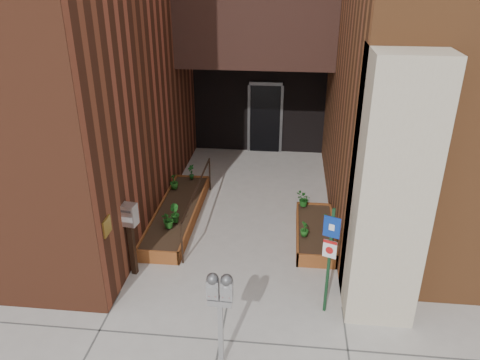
% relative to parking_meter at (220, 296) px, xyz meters
% --- Properties ---
extents(ground, '(80.00, 80.00, 0.00)m').
position_rel_parking_meter_xyz_m(ground, '(-0.09, 1.48, -1.28)').
color(ground, '#9E9991').
rests_on(ground, ground).
extents(planter_left, '(0.90, 3.60, 0.30)m').
position_rel_parking_meter_xyz_m(planter_left, '(-1.64, 4.18, -1.14)').
color(planter_left, brown).
rests_on(planter_left, ground).
extents(planter_right, '(0.80, 2.20, 0.30)m').
position_rel_parking_meter_xyz_m(planter_right, '(1.51, 3.68, -1.14)').
color(planter_right, brown).
rests_on(planter_right, ground).
extents(handrail, '(0.04, 3.34, 0.90)m').
position_rel_parking_meter_xyz_m(handrail, '(-1.14, 4.13, -0.53)').
color(handrail, black).
rests_on(handrail, ground).
extents(parking_meter, '(0.37, 0.17, 1.65)m').
position_rel_parking_meter_xyz_m(parking_meter, '(0.00, 0.00, 0.00)').
color(parking_meter, '#9D9D9F').
rests_on(parking_meter, ground).
extents(sign_post, '(0.26, 0.12, 2.00)m').
position_rel_parking_meter_xyz_m(sign_post, '(1.59, 1.36, -0.04)').
color(sign_post, '#14381D').
rests_on(sign_post, ground).
extents(payment_dropbox, '(0.33, 0.27, 1.50)m').
position_rel_parking_meter_xyz_m(payment_dropbox, '(-1.99, 2.06, -0.19)').
color(payment_dropbox, black).
rests_on(payment_dropbox, ground).
extents(shrub_left_a, '(0.47, 0.47, 0.38)m').
position_rel_parking_meter_xyz_m(shrub_left_a, '(-1.61, 3.33, -0.79)').
color(shrub_left_a, '#1F601B').
rests_on(shrub_left_a, planter_left).
extents(shrub_left_b, '(0.32, 0.32, 0.41)m').
position_rel_parking_meter_xyz_m(shrub_left_b, '(-1.54, 3.57, -0.77)').
color(shrub_left_b, '#185117').
rests_on(shrub_left_b, planter_left).
extents(shrub_left_c, '(0.31, 0.31, 0.39)m').
position_rel_parking_meter_xyz_m(shrub_left_c, '(-1.94, 5.17, -0.78)').
color(shrub_left_c, '#1E5317').
rests_on(shrub_left_c, planter_left).
extents(shrub_left_d, '(0.29, 0.29, 0.39)m').
position_rel_parking_meter_xyz_m(shrub_left_d, '(-1.62, 5.78, -0.78)').
color(shrub_left_d, '#17511B').
rests_on(shrub_left_d, planter_left).
extents(shrub_right_a, '(0.19, 0.19, 0.32)m').
position_rel_parking_meter_xyz_m(shrub_right_a, '(1.26, 3.29, -0.81)').
color(shrub_right_a, '#1A5418').
rests_on(shrub_right_a, planter_right).
extents(shrub_right_b, '(0.25, 0.25, 0.33)m').
position_rel_parking_meter_xyz_m(shrub_right_b, '(1.74, 3.71, -0.81)').
color(shrub_right_b, '#2B621C').
rests_on(shrub_right_b, planter_right).
extents(shrub_right_c, '(0.44, 0.44, 0.35)m').
position_rel_parking_meter_xyz_m(shrub_right_c, '(1.26, 4.58, -0.80)').
color(shrub_right_c, '#1B5D1A').
rests_on(shrub_right_c, planter_right).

